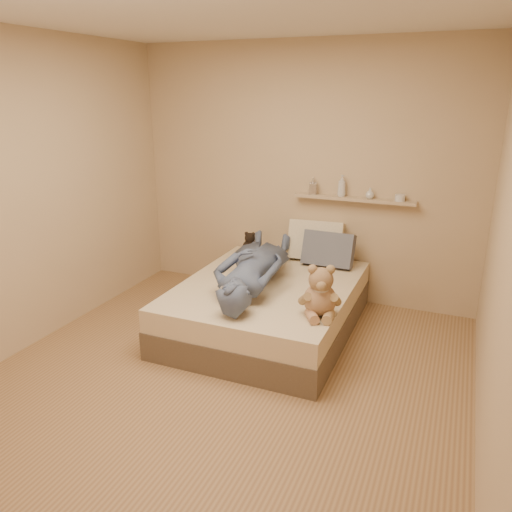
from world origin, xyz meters
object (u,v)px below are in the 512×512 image
at_px(game_console, 231,289).
at_px(person, 253,266).
at_px(bed, 268,306).
at_px(pillow_cream, 316,241).
at_px(dark_plush, 250,245).
at_px(teddy_bear, 320,295).
at_px(wall_shelf, 354,199).
at_px(pillow_grey, 328,249).

height_order(game_console, person, person).
distance_m(bed, game_console, 0.71).
bearing_deg(pillow_cream, dark_plush, -169.33).
relative_size(teddy_bear, wall_shelf, 0.35).
bearing_deg(teddy_bear, pillow_grey, 101.98).
xyz_separation_m(person, wall_shelf, (0.66, 1.01, 0.46)).
bearing_deg(wall_shelf, game_console, -113.05).
bearing_deg(pillow_cream, game_console, -101.46).
xyz_separation_m(bed, pillow_grey, (0.37, 0.69, 0.40)).
bearing_deg(person, bed, -146.94).
height_order(bed, dark_plush, dark_plush).
relative_size(game_console, wall_shelf, 0.16).
relative_size(pillow_grey, wall_shelf, 0.42).
xyz_separation_m(bed, pillow_cream, (0.20, 0.83, 0.43)).
distance_m(pillow_cream, person, 0.98).
relative_size(bed, wall_shelf, 1.58).
distance_m(dark_plush, pillow_cream, 0.70).
distance_m(game_console, pillow_grey, 1.36).
bearing_deg(pillow_cream, bed, -103.48).
bearing_deg(wall_shelf, bed, -121.18).
relative_size(teddy_bear, pillow_grey, 0.85).
distance_m(teddy_bear, wall_shelf, 1.47).
xyz_separation_m(bed, teddy_bear, (0.62, -0.48, 0.40)).
bearing_deg(bed, game_console, -98.58).
bearing_deg(bed, wall_shelf, 58.82).
distance_m(dark_plush, wall_shelf, 1.18).
relative_size(dark_plush, person, 0.16).
bearing_deg(person, game_console, 82.92).
distance_m(pillow_cream, wall_shelf, 0.58).
height_order(pillow_cream, wall_shelf, wall_shelf).
height_order(teddy_bear, dark_plush, teddy_bear).
bearing_deg(wall_shelf, pillow_grey, -129.12).
xyz_separation_m(bed, wall_shelf, (0.55, 0.91, 0.88)).
bearing_deg(pillow_grey, game_console, -109.77).
bearing_deg(bed, teddy_bear, -37.71).
distance_m(game_console, teddy_bear, 0.72).
distance_m(bed, pillow_grey, 0.88).
height_order(pillow_grey, person, person).
height_order(game_console, pillow_cream, pillow_cream).
distance_m(person, wall_shelf, 1.29).
height_order(game_console, dark_plush, dark_plush).
distance_m(bed, person, 0.44).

